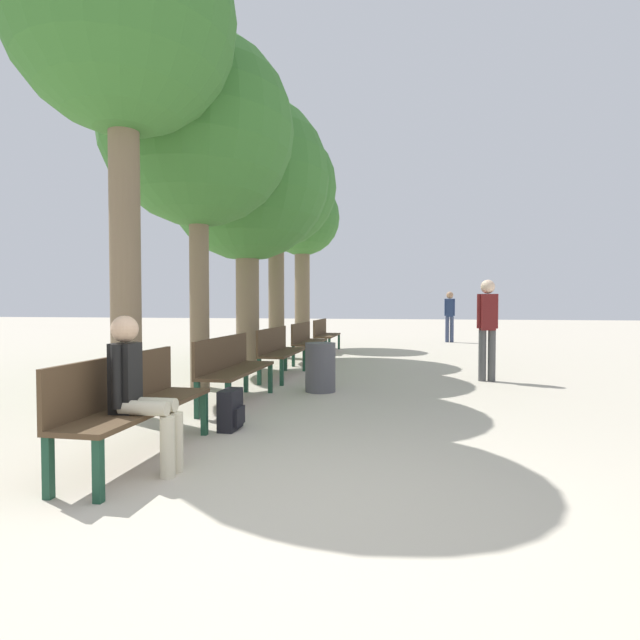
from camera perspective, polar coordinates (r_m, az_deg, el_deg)
The scene contains 16 objects.
ground_plane at distance 3.51m, azimuth -3.11°, elevation -20.86°, with size 80.00×80.00×0.00m, color beige.
bench_row_0 at distance 4.65m, azimuth -20.79°, elevation -8.35°, with size 0.47×1.86×0.91m.
bench_row_1 at distance 6.85m, azimuth -10.08°, elevation -4.98°, with size 0.47×1.86×0.91m.
bench_row_2 at distance 9.17m, azimuth -4.73°, elevation -3.21°, with size 0.47×1.86×0.91m.
bench_row_3 at distance 11.55m, azimuth -1.57°, elevation -2.14°, with size 0.47×1.86×0.91m.
bench_row_4 at distance 13.96m, azimuth 0.50°, elevation -1.44°, with size 0.47×1.86×0.91m.
tree_row_0 at distance 7.11m, azimuth -21.66°, elevation 28.89°, with size 2.65×2.65×5.99m.
tree_row_1 at distance 8.62m, azimuth -13.77°, elevation 20.20°, with size 3.03×3.03×5.61m.
tree_row_2 at distance 10.71m, azimuth -8.35°, elevation 15.56°, with size 3.38×3.38×5.62m.
tree_row_3 at distance 12.88m, azimuth -5.05°, elevation 14.71°, with size 3.03×3.03×5.77m.
tree_row_4 at distance 15.72m, azimuth -2.06°, elevation 11.15°, with size 2.33×2.33×5.17m.
person_seated at distance 4.28m, azimuth -20.02°, elevation -7.33°, with size 0.56×0.32×1.26m.
backpack at distance 5.53m, azimuth -10.15°, elevation -10.09°, with size 0.21×0.36×0.43m.
pedestrian_near at distance 17.94m, azimuth 14.59°, elevation 0.75°, with size 0.36×0.24×1.77m.
pedestrian_mid at distance 9.15m, azimuth 18.58°, elevation -0.35°, with size 0.36×0.24×1.77m.
trash_bin at distance 7.70m, azimuth 0.04°, elevation -5.42°, with size 0.46×0.46×0.75m.
Camera 1 is at (0.75, -3.15, 1.36)m, focal length 28.00 mm.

